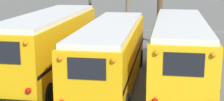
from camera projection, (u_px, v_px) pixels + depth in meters
The scene contains 5 objects.
ground_plane at pixel (112, 82), 16.94m from camera, with size 160.00×160.00×0.00m, color #66635E.
school_bus_0 at pixel (50, 44), 17.26m from camera, with size 2.99×10.32×3.28m.
school_bus_1 at pixel (111, 52), 16.08m from camera, with size 2.83×10.29×2.96m.
school_bus_2 at pixel (179, 51), 15.97m from camera, with size 2.99×10.22×3.15m.
fence_line at pixel (124, 36), 23.65m from camera, with size 14.42×0.06×1.42m.
Camera 1 is at (1.77, -16.09, 5.24)m, focal length 55.00 mm.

